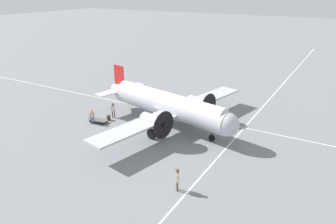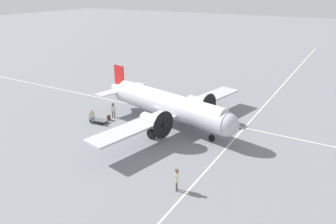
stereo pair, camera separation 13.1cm
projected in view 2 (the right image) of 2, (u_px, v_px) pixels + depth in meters
The scene contains 9 objects.
ground_plane at pixel (168, 125), 37.19m from camera, with size 300.00×300.00×0.00m, color slate.
apron_line_eastwest at pixel (233, 140), 33.55m from camera, with size 120.00×0.16×0.01m.
apron_line_northsouth at pixel (183, 115), 40.08m from camera, with size 0.16×120.00×0.01m.
airliner_main at pixel (171, 106), 36.04m from camera, with size 22.14×18.13×5.59m.
crew_foreground at pixel (177, 177), 24.97m from camera, with size 0.54×0.42×1.82m.
passenger_boarding at pixel (92, 115), 37.24m from camera, with size 0.41×0.48×1.73m.
ramp_agent at pixel (113, 109), 38.96m from camera, with size 0.54×0.39×1.76m.
suitcase_near_door at pixel (109, 118), 38.46m from camera, with size 0.45×0.20×0.62m.
baggage_cart at pixel (98, 120), 37.84m from camera, with size 1.25×2.25×0.56m.
Camera 2 is at (-29.50, -17.17, 14.84)m, focal length 35.00 mm.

